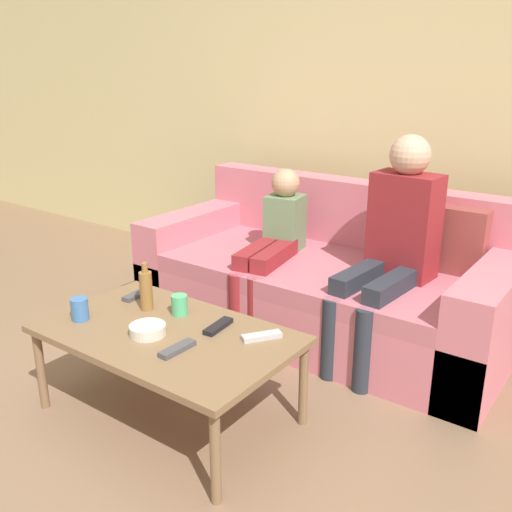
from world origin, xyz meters
name	(u,v)px	position (x,y,z in m)	size (l,w,h in m)	color
ground_plane	(102,480)	(0.00, 0.00, 0.00)	(22.00, 22.00, 0.00)	#84664C
wall_back	(386,99)	(0.00, 2.41, 1.30)	(12.00, 0.06, 2.60)	beige
couch	(326,283)	(0.02, 1.69, 0.28)	(2.14, 0.99, 0.83)	#D1707F
coffee_table	(167,339)	(-0.09, 0.47, 0.38)	(1.11, 0.68, 0.42)	brown
person_adult	(395,235)	(0.46, 1.60, 0.68)	(0.36, 0.69, 1.18)	#282D38
person_child	(273,242)	(-0.26, 1.53, 0.52)	(0.31, 0.69, 0.93)	maroon
cup_near	(80,309)	(-0.48, 0.33, 0.47)	(0.08, 0.08, 0.10)	#3D70B2
cup_far	(179,305)	(-0.16, 0.63, 0.47)	(0.07, 0.07, 0.09)	#4CB77A
tv_remote_0	(177,349)	(0.08, 0.36, 0.43)	(0.06, 0.17, 0.02)	#47474C
tv_remote_1	(218,326)	(0.08, 0.62, 0.43)	(0.07, 0.17, 0.02)	black
tv_remote_2	(137,294)	(-0.48, 0.66, 0.43)	(0.06, 0.17, 0.02)	#47474C
tv_remote_3	(262,336)	(0.29, 0.65, 0.43)	(0.14, 0.17, 0.02)	#B7B7BC
snack_bowl	(148,330)	(-0.13, 0.40, 0.44)	(0.16, 0.16, 0.05)	beige
bottle	(146,290)	(-0.32, 0.58, 0.52)	(0.06, 0.06, 0.23)	olive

